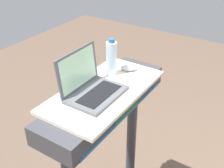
{
  "coord_description": "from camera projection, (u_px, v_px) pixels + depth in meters",
  "views": [
    {
      "loc": [
        -1.09,
        -0.06,
        2.01
      ],
      "look_at": [
        0.0,
        0.65,
        1.24
      ],
      "focal_mm": 45.91,
      "sensor_mm": 36.0,
      "label": 1
    }
  ],
  "objects": [
    {
      "name": "computer_mouse",
      "position": [
        129.0,
        68.0,
        1.74
      ],
      "size": [
        0.1,
        0.12,
        0.03
      ],
      "primitive_type": "ellipsoid",
      "rotation": [
        0.0,
        0.0,
        0.53
      ],
      "color": "#B2B2B7",
      "rests_on": "desk_board"
    },
    {
      "name": "desk_board",
      "position": [
        104.0,
        91.0,
        1.57
      ],
      "size": [
        0.73,
        0.37,
        0.02
      ],
      "primitive_type": "cube",
      "color": "beige",
      "rests_on": "treadmill_base"
    },
    {
      "name": "water_bottle",
      "position": [
        112.0,
        58.0,
        1.66
      ],
      "size": [
        0.06,
        0.06,
        0.22
      ],
      "color": "silver",
      "rests_on": "desk_board"
    },
    {
      "name": "laptop",
      "position": [
        91.0,
        86.0,
        1.5
      ],
      "size": [
        0.31,
        0.24,
        0.23
      ],
      "rotation": [
        0.0,
        0.0,
        0.01
      ],
      "color": "#515459",
      "rests_on": "desk_board"
    }
  ]
}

